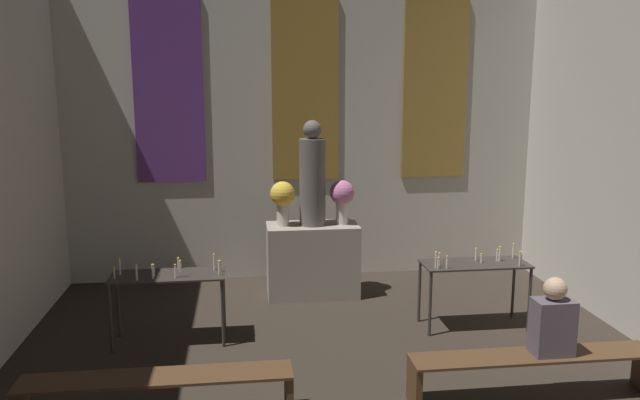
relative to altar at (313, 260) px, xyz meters
name	(u,v)px	position (x,y,z in m)	size (l,w,h in m)	color
wall_back	(305,120)	(0.00, 0.96, 1.83)	(7.07, 0.16, 4.59)	beige
altar	(313,260)	(0.00, 0.00, 0.00)	(1.23, 0.61, 0.98)	gray
statue	(312,177)	(0.00, 0.00, 1.13)	(0.35, 0.35, 1.40)	#5B5651
flower_vase_left	(283,198)	(-0.40, 0.00, 0.87)	(0.33, 0.33, 0.60)	beige
flower_vase_right	(342,196)	(0.40, 0.00, 0.87)	(0.33, 0.33, 0.60)	beige
candle_rack_left	(168,283)	(-1.76, -1.35, 0.19)	(1.25, 0.50, 0.98)	#332D28
candle_rack_right	(475,271)	(1.77, -1.35, 0.19)	(1.25, 0.50, 0.98)	#332D28
pew_back_left	(157,387)	(-1.68, -3.08, -0.17)	(2.29, 0.36, 0.43)	#4C331E
pew_back_right	(533,365)	(1.68, -3.08, -0.17)	(2.29, 0.36, 0.43)	#4C331E
person_seated	(553,320)	(1.84, -3.08, 0.26)	(0.36, 0.24, 0.72)	#564C56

